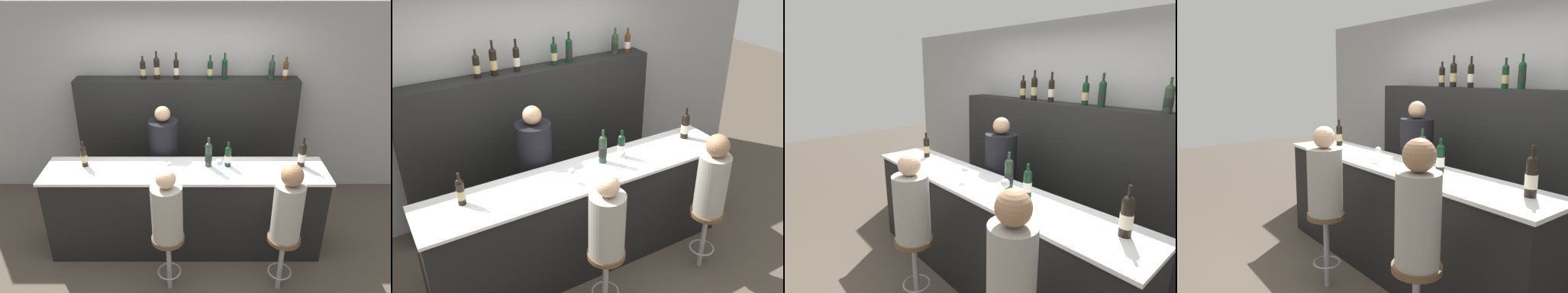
# 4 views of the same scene
# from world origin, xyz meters

# --- Properties ---
(ground_plane) EXTENTS (16.00, 16.00, 0.00)m
(ground_plane) POSITION_xyz_m (0.00, 0.00, 0.00)
(ground_plane) COLOR #4C4238
(wall_back) EXTENTS (6.40, 0.05, 2.60)m
(wall_back) POSITION_xyz_m (0.00, 1.65, 1.30)
(wall_back) COLOR #9E9E9E
(wall_back) RESTS_ON ground_plane
(bar_counter) EXTENTS (3.04, 0.58, 1.04)m
(bar_counter) POSITION_xyz_m (0.00, 0.27, 0.52)
(bar_counter) COLOR black
(bar_counter) RESTS_ON ground_plane
(back_bar_cabinet) EXTENTS (2.85, 0.28, 1.70)m
(back_bar_cabinet) POSITION_xyz_m (0.00, 1.42, 0.85)
(back_bar_cabinet) COLOR black
(back_bar_cabinet) RESTS_ON ground_plane
(wine_bottle_counter_0) EXTENTS (0.07, 0.07, 0.29)m
(wine_bottle_counter_0) POSITION_xyz_m (-1.09, 0.36, 1.17)
(wine_bottle_counter_0) COLOR black
(wine_bottle_counter_0) RESTS_ON bar_counter
(wine_bottle_counter_1) EXTENTS (0.08, 0.08, 0.34)m
(wine_bottle_counter_1) POSITION_xyz_m (0.25, 0.36, 1.18)
(wine_bottle_counter_1) COLOR #233823
(wine_bottle_counter_1) RESTS_ON bar_counter
(wine_bottle_counter_2) EXTENTS (0.07, 0.07, 0.28)m
(wine_bottle_counter_2) POSITION_xyz_m (0.46, 0.36, 1.16)
(wine_bottle_counter_2) COLOR black
(wine_bottle_counter_2) RESTS_ON bar_counter
(wine_bottle_counter_3) EXTENTS (0.08, 0.08, 0.34)m
(wine_bottle_counter_3) POSITION_xyz_m (1.26, 0.36, 1.18)
(wine_bottle_counter_3) COLOR black
(wine_bottle_counter_3) RESTS_ON bar_counter
(wine_bottle_backbar_0) EXTENTS (0.07, 0.07, 0.29)m
(wine_bottle_backbar_0) POSITION_xyz_m (-0.55, 1.42, 1.82)
(wine_bottle_backbar_0) COLOR black
(wine_bottle_backbar_0) RESTS_ON back_bar_cabinet
(wine_bottle_backbar_1) EXTENTS (0.07, 0.07, 0.35)m
(wine_bottle_backbar_1) POSITION_xyz_m (-0.37, 1.42, 1.84)
(wine_bottle_backbar_1) COLOR black
(wine_bottle_backbar_1) RESTS_ON back_bar_cabinet
(wine_bottle_backbar_2) EXTENTS (0.07, 0.07, 0.33)m
(wine_bottle_backbar_2) POSITION_xyz_m (-0.13, 1.42, 1.83)
(wine_bottle_backbar_2) COLOR black
(wine_bottle_backbar_2) RESTS_ON back_bar_cabinet
(wine_bottle_backbar_3) EXTENTS (0.07, 0.07, 0.30)m
(wine_bottle_backbar_3) POSITION_xyz_m (0.29, 1.42, 1.82)
(wine_bottle_backbar_3) COLOR black
(wine_bottle_backbar_3) RESTS_ON back_bar_cabinet
(wine_bottle_backbar_4) EXTENTS (0.07, 0.07, 0.33)m
(wine_bottle_backbar_4) POSITION_xyz_m (0.47, 1.42, 1.83)
(wine_bottle_backbar_4) COLOR black
(wine_bottle_backbar_4) RESTS_ON back_bar_cabinet
(wine_bottle_backbar_5) EXTENTS (0.08, 0.08, 0.30)m
(wine_bottle_backbar_5) POSITION_xyz_m (1.06, 1.42, 1.82)
(wine_bottle_backbar_5) COLOR #233823
(wine_bottle_backbar_5) RESTS_ON back_bar_cabinet
(wine_bottle_backbar_6) EXTENTS (0.07, 0.07, 0.28)m
(wine_bottle_backbar_6) POSITION_xyz_m (1.23, 1.42, 1.81)
(wine_bottle_backbar_6) COLOR #4C2D14
(wine_bottle_backbar_6) RESTS_ON back_bar_cabinet
(wine_glass_0) EXTENTS (0.06, 0.06, 0.14)m
(wine_glass_0) POSITION_xyz_m (-0.16, 0.20, 1.14)
(wine_glass_0) COLOR silver
(wine_glass_0) RESTS_ON bar_counter
(wine_glass_1) EXTENTS (0.08, 0.08, 0.17)m
(wine_glass_1) POSITION_xyz_m (0.36, 0.20, 1.17)
(wine_glass_1) COLOR silver
(wine_glass_1) RESTS_ON bar_counter
(bar_stool_left) EXTENTS (0.32, 0.32, 0.67)m
(bar_stool_left) POSITION_xyz_m (-0.16, -0.36, 0.51)
(bar_stool_left) COLOR gray
(bar_stool_left) RESTS_ON ground_plane
(guest_seated_left) EXTENTS (0.29, 0.29, 0.75)m
(guest_seated_left) POSITION_xyz_m (-0.16, -0.36, 0.99)
(guest_seated_left) COLOR gray
(guest_seated_left) RESTS_ON bar_stool_left
(bar_stool_right) EXTENTS (0.32, 0.32, 0.67)m
(bar_stool_right) POSITION_xyz_m (0.96, -0.36, 0.51)
(bar_stool_right) COLOR gray
(bar_stool_right) RESTS_ON ground_plane
(guest_seated_right) EXTENTS (0.28, 0.28, 0.79)m
(guest_seated_right) POSITION_xyz_m (0.96, -0.36, 1.03)
(guest_seated_right) COLOR gray
(guest_seated_right) RESTS_ON bar_stool_right
(bartender) EXTENTS (0.34, 0.34, 1.57)m
(bartender) POSITION_xyz_m (-0.27, 0.78, 0.72)
(bartender) COLOR black
(bartender) RESTS_ON ground_plane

